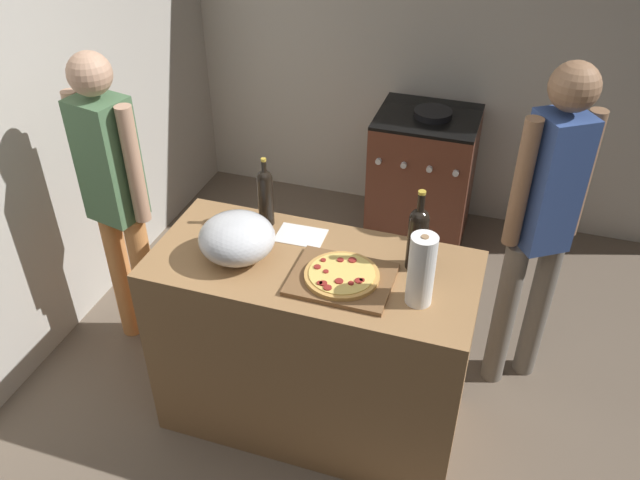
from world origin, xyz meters
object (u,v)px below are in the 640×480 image
wine_bottle_dark (418,235)px  pizza (341,275)px  paper_towel_roll (421,270)px  mixing_bowl (237,238)px  stove (422,177)px  wine_bottle_amber (265,195)px  person_in_stripes (115,191)px  person_in_red (543,219)px

wine_bottle_dark → pizza: bearing=-144.4°
paper_towel_roll → mixing_bowl: bearing=176.7°
paper_towel_roll → stove: size_ratio=0.33×
wine_bottle_amber → person_in_stripes: size_ratio=0.20×
wine_bottle_dark → person_in_stripes: 1.49m
mixing_bowl → person_in_stripes: size_ratio=0.19×
wine_bottle_amber → wine_bottle_dark: size_ratio=0.91×
stove → pizza: bearing=-91.0°
person_in_red → wine_bottle_amber: bearing=-162.7°
paper_towel_roll → person_in_stripes: 1.58m
wine_bottle_dark → person_in_stripes: bearing=175.4°
paper_towel_roll → stove: 1.94m
mixing_bowl → wine_bottle_amber: wine_bottle_amber is taller
wine_bottle_dark → stove: 1.74m
wine_bottle_dark → person_in_red: (0.48, 0.47, -0.12)m
pizza → wine_bottle_amber: bearing=145.8°
wine_bottle_amber → person_in_red: bearing=17.3°
person_in_stripes → wine_bottle_dark: bearing=-4.6°
pizza → paper_towel_roll: size_ratio=0.99×
wine_bottle_amber → stove: 1.68m
stove → person_in_stripes: person_in_stripes is taller
wine_bottle_amber → mixing_bowl: bearing=-93.8°
mixing_bowl → wine_bottle_dark: bearing=13.1°
paper_towel_roll → stove: bearing=98.9°
pizza → stove: bearing=89.0°
paper_towel_roll → wine_bottle_amber: wine_bottle_amber is taller
mixing_bowl → wine_bottle_dark: size_ratio=0.88×
pizza → paper_towel_roll: (0.32, -0.02, 0.12)m
pizza → wine_bottle_amber: size_ratio=0.92×
paper_towel_roll → wine_bottle_amber: (-0.75, 0.32, -0.00)m
wine_bottle_amber → stove: bearing=72.7°
pizza → person_in_red: bearing=41.6°
mixing_bowl → stove: size_ratio=0.35×
pizza → person_in_stripes: 1.26m
stove → paper_towel_roll: bearing=-81.1°
pizza → wine_bottle_amber: wine_bottle_amber is taller
mixing_bowl → person_in_red: bearing=28.2°
wine_bottle_dark → mixing_bowl: bearing=-166.9°
paper_towel_roll → person_in_red: person_in_red is taller
pizza → stove: pizza is taller
mixing_bowl → wine_bottle_dark: wine_bottle_dark is taller
pizza → person_in_stripes: size_ratio=0.18×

